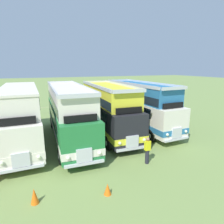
# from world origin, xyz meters

# --- Properties ---
(ground_plane) EXTENTS (200.00, 200.00, 0.00)m
(ground_plane) POSITION_xyz_m (0.00, 0.00, 0.00)
(ground_plane) COLOR #7A934C
(bus_fourth_in_row) EXTENTS (2.63, 10.48, 4.49)m
(bus_fourth_in_row) POSITION_xyz_m (-0.00, 0.27, 2.47)
(bus_fourth_in_row) COLOR silver
(bus_fourth_in_row) RESTS_ON ground
(bus_fifth_in_row) EXTENTS (3.01, 11.46, 4.52)m
(bus_fifth_in_row) POSITION_xyz_m (3.52, -0.08, 2.36)
(bus_fifth_in_row) COLOR #237538
(bus_fifth_in_row) RESTS_ON ground
(bus_sixth_in_row) EXTENTS (3.05, 9.94, 4.52)m
(bus_sixth_in_row) POSITION_xyz_m (7.03, -0.06, 2.35)
(bus_sixth_in_row) COLOR black
(bus_sixth_in_row) RESTS_ON ground
(bus_seventh_in_row) EXTENTS (2.83, 10.57, 4.52)m
(bus_seventh_in_row) POSITION_xyz_m (10.53, 0.49, 2.36)
(bus_seventh_in_row) COLOR silver
(bus_seventh_in_row) RESTS_ON ground
(cone_near_end) EXTENTS (0.36, 0.36, 0.74)m
(cone_near_end) POSITION_xyz_m (0.55, -7.44, 0.37)
(cone_near_end) COLOR orange
(cone_near_end) RESTS_ON ground
(cone_mid_row) EXTENTS (0.36, 0.36, 0.55)m
(cone_mid_row) POSITION_xyz_m (3.78, -8.12, 0.28)
(cone_mid_row) COLOR orange
(cone_mid_row) RESTS_ON ground
(marshal_person) EXTENTS (0.36, 0.24, 1.73)m
(marshal_person) POSITION_xyz_m (7.19, -6.23, 0.89)
(marshal_person) COLOR #23232D
(marshal_person) RESTS_ON ground
(rope_fence_line) EXTENTS (27.16, 0.08, 1.05)m
(rope_fence_line) POSITION_xyz_m (0.00, 9.82, 0.72)
(rope_fence_line) COLOR #8C704C
(rope_fence_line) RESTS_ON ground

